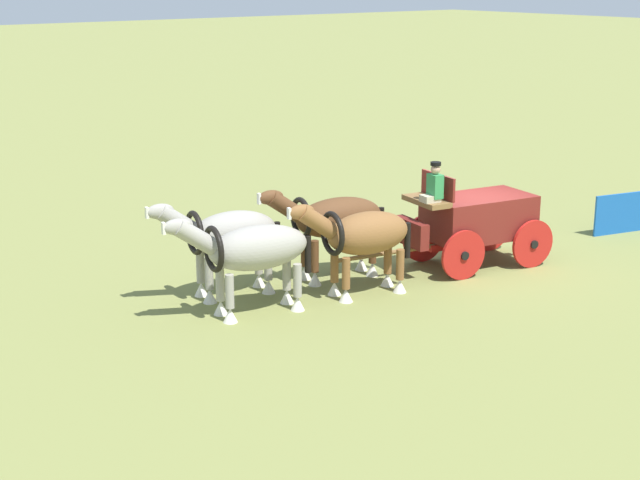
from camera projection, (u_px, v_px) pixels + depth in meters
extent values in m
plane|color=olive|center=(477.00, 264.00, 23.29)|extent=(220.00, 220.00, 0.00)
cube|color=maroon|center=(479.00, 217.00, 22.97)|extent=(2.73, 1.83, 1.02)
cube|color=brown|center=(427.00, 201.00, 22.14)|extent=(0.77, 1.36, 0.12)
cube|color=maroon|center=(411.00, 233.00, 22.15)|extent=(0.43, 1.16, 0.60)
cube|color=maroon|center=(438.00, 186.00, 22.18)|extent=(0.28, 1.27, 0.55)
cube|color=red|center=(478.00, 241.00, 23.13)|extent=(2.77, 0.63, 0.16)
cylinder|color=red|center=(463.00, 255.00, 21.99)|extent=(1.16, 0.28, 1.16)
cylinder|color=black|center=(463.00, 255.00, 21.99)|extent=(0.23, 0.21, 0.20)
cylinder|color=red|center=(424.00, 238.00, 23.37)|extent=(1.16, 0.28, 1.16)
cylinder|color=black|center=(424.00, 238.00, 23.37)|extent=(0.23, 0.21, 0.20)
cylinder|color=red|center=(533.00, 244.00, 22.89)|extent=(1.16, 0.28, 1.16)
cylinder|color=black|center=(533.00, 244.00, 22.89)|extent=(0.23, 0.21, 0.20)
cylinder|color=red|center=(491.00, 228.00, 24.28)|extent=(1.16, 0.28, 1.16)
cylinder|color=black|center=(491.00, 228.00, 24.28)|extent=(0.23, 0.21, 0.20)
cylinder|color=brown|center=(387.00, 253.00, 21.97)|extent=(2.58, 0.54, 0.10)
cube|color=#BCB293|center=(430.00, 198.00, 21.78)|extent=(0.45, 0.38, 0.16)
cube|color=#338C4C|center=(435.00, 186.00, 21.76)|extent=(0.30, 0.40, 0.55)
sphere|color=tan|center=(436.00, 169.00, 21.66)|extent=(0.22, 0.22, 0.22)
cylinder|color=black|center=(436.00, 164.00, 21.62)|extent=(0.24, 0.24, 0.08)
ellipsoid|color=brown|center=(368.00, 233.00, 20.81)|extent=(2.08, 1.26, 0.94)
cylinder|color=brown|center=(346.00, 273.00, 20.48)|extent=(0.18, 0.18, 0.69)
cone|color=silver|center=(346.00, 295.00, 20.62)|extent=(0.30, 0.30, 0.29)
cylinder|color=brown|center=(334.00, 267.00, 20.92)|extent=(0.18, 0.18, 0.69)
cone|color=silver|center=(334.00, 288.00, 21.06)|extent=(0.30, 0.30, 0.29)
cylinder|color=brown|center=(400.00, 265.00, 21.09)|extent=(0.18, 0.18, 0.69)
cone|color=silver|center=(400.00, 286.00, 21.23)|extent=(0.30, 0.30, 0.29)
cylinder|color=brown|center=(388.00, 259.00, 21.53)|extent=(0.18, 0.18, 0.69)
cone|color=silver|center=(387.00, 279.00, 21.67)|extent=(0.30, 0.30, 0.29)
cylinder|color=brown|center=(317.00, 222.00, 20.14)|extent=(0.99, 0.52, 0.81)
ellipsoid|color=brown|center=(301.00, 212.00, 19.91)|extent=(0.64, 0.36, 0.32)
cube|color=silver|center=(289.00, 214.00, 19.78)|extent=(0.08, 0.11, 0.24)
torus|color=black|center=(332.00, 234.00, 20.39)|extent=(0.28, 0.97, 0.97)
cylinder|color=black|center=(407.00, 240.00, 21.35)|extent=(0.14, 0.14, 0.80)
ellipsoid|color=brown|center=(339.00, 217.00, 21.90)|extent=(2.28, 1.27, 0.92)
cylinder|color=brown|center=(315.00, 256.00, 21.55)|extent=(0.18, 0.18, 0.73)
cone|color=silver|center=(315.00, 279.00, 21.69)|extent=(0.30, 0.30, 0.31)
cylinder|color=brown|center=(305.00, 251.00, 21.98)|extent=(0.18, 0.18, 0.73)
cone|color=silver|center=(305.00, 273.00, 22.12)|extent=(0.30, 0.30, 0.31)
cylinder|color=brown|center=(373.00, 248.00, 22.23)|extent=(0.18, 0.18, 0.73)
cone|color=silver|center=(372.00, 269.00, 22.37)|extent=(0.30, 0.30, 0.31)
cylinder|color=brown|center=(362.00, 242.00, 22.66)|extent=(0.18, 0.18, 0.73)
cone|color=silver|center=(361.00, 264.00, 22.80)|extent=(0.30, 0.30, 0.31)
cylinder|color=brown|center=(286.00, 207.00, 21.19)|extent=(0.99, 0.52, 0.81)
ellipsoid|color=brown|center=(271.00, 197.00, 20.96)|extent=(0.64, 0.36, 0.32)
cube|color=silver|center=(259.00, 199.00, 20.83)|extent=(0.08, 0.11, 0.24)
torus|color=black|center=(301.00, 218.00, 21.44)|extent=(0.28, 0.95, 0.95)
cylinder|color=black|center=(381.00, 224.00, 22.49)|extent=(0.14, 0.14, 0.80)
ellipsoid|color=#9E998E|center=(258.00, 248.00, 19.64)|extent=(2.30, 1.28, 0.93)
cylinder|color=#9E998E|center=(230.00, 291.00, 19.28)|extent=(0.18, 0.18, 0.71)
cone|color=silver|center=(230.00, 315.00, 19.42)|extent=(0.30, 0.30, 0.30)
cylinder|color=#9E998E|center=(220.00, 284.00, 19.71)|extent=(0.18, 0.18, 0.71)
cone|color=silver|center=(221.00, 307.00, 19.85)|extent=(0.30, 0.30, 0.30)
cylinder|color=#9E998E|center=(297.00, 280.00, 19.96)|extent=(0.18, 0.18, 0.71)
cone|color=silver|center=(298.00, 303.00, 20.10)|extent=(0.30, 0.30, 0.30)
cylinder|color=#9E998E|center=(287.00, 274.00, 20.40)|extent=(0.18, 0.18, 0.71)
cone|color=silver|center=(287.00, 296.00, 20.53)|extent=(0.30, 0.30, 0.30)
cylinder|color=#9E998E|center=(196.00, 237.00, 18.92)|extent=(0.99, 0.52, 0.81)
ellipsoid|color=#9E998E|center=(177.00, 227.00, 18.69)|extent=(0.64, 0.36, 0.32)
cube|color=silver|center=(163.00, 228.00, 18.56)|extent=(0.08, 0.11, 0.24)
torus|color=black|center=(214.00, 249.00, 19.17)|extent=(0.28, 0.96, 0.95)
cylinder|color=black|center=(308.00, 254.00, 20.23)|extent=(0.14, 0.14, 0.80)
ellipsoid|color=#9E998E|center=(234.00, 232.00, 20.74)|extent=(2.11, 1.26, 0.93)
cylinder|color=#9E998E|center=(209.00, 273.00, 20.42)|extent=(0.18, 0.18, 0.71)
cone|color=silver|center=(210.00, 296.00, 20.55)|extent=(0.30, 0.30, 0.31)
cylinder|color=#9E998E|center=(200.00, 267.00, 20.85)|extent=(0.18, 0.18, 0.71)
cone|color=silver|center=(201.00, 289.00, 20.99)|extent=(0.30, 0.30, 0.31)
cylinder|color=#9E998E|center=(268.00, 264.00, 21.04)|extent=(0.18, 0.18, 0.71)
cone|color=silver|center=(269.00, 286.00, 21.17)|extent=(0.30, 0.30, 0.31)
cylinder|color=#9E998E|center=(259.00, 258.00, 21.47)|extent=(0.18, 0.18, 0.71)
cone|color=silver|center=(259.00, 280.00, 21.61)|extent=(0.30, 0.30, 0.31)
cylinder|color=#9E998E|center=(177.00, 221.00, 20.07)|extent=(0.99, 0.52, 0.81)
ellipsoid|color=#9E998E|center=(160.00, 211.00, 19.83)|extent=(0.64, 0.36, 0.32)
cube|color=silver|center=(147.00, 213.00, 19.71)|extent=(0.08, 0.11, 0.24)
torus|color=black|center=(195.00, 233.00, 20.31)|extent=(0.28, 0.96, 0.96)
cylinder|color=black|center=(277.00, 240.00, 21.29)|extent=(0.14, 0.14, 0.80)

